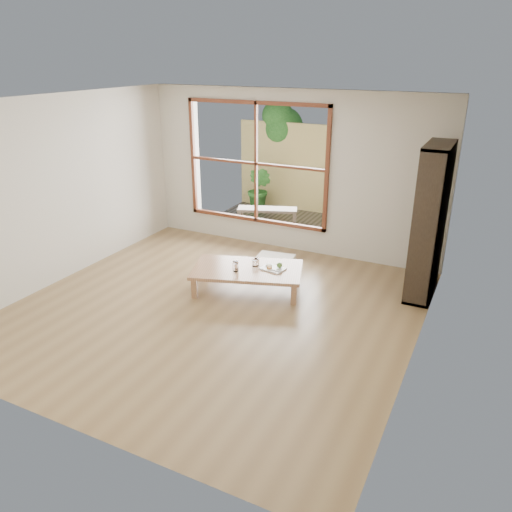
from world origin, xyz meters
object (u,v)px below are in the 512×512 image
(low_table, at_px, (247,271))
(garden_bench, at_px, (267,211))
(bookshelf, at_px, (430,222))
(food_tray, at_px, (274,268))

(low_table, distance_m, garden_bench, 2.73)
(bookshelf, distance_m, garden_bench, 3.56)
(food_tray, xyz_separation_m, garden_bench, (-1.25, 2.45, -0.03))
(bookshelf, relative_size, garden_bench, 1.77)
(low_table, bearing_deg, bookshelf, 5.71)
(garden_bench, bearing_deg, low_table, -90.75)
(low_table, height_order, bookshelf, bookshelf)
(bookshelf, bearing_deg, food_tray, -155.29)
(low_table, bearing_deg, food_tray, 2.08)
(bookshelf, height_order, garden_bench, bookshelf)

